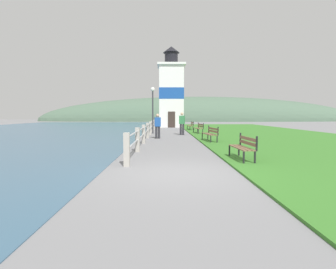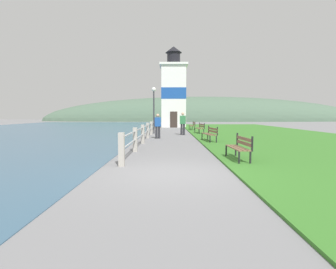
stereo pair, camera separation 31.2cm
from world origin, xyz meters
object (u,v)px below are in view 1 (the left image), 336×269
at_px(park_bench_midway, 211,133).
at_px(lighthouse, 171,92).
at_px(person_by_railing, 182,123).
at_px(park_bench_by_lighthouse, 191,125).
at_px(park_bench_far, 199,127).
at_px(person_strolling, 158,125).
at_px(park_bench_near, 244,146).
at_px(lamp_post, 153,102).

height_order(park_bench_midway, lighthouse, lighthouse).
bearing_deg(person_by_railing, park_bench_by_lighthouse, 2.04).
bearing_deg(park_bench_far, person_strolling, 45.16).
distance_m(park_bench_midway, park_bench_by_lighthouse, 11.76).
bearing_deg(park_bench_far, lighthouse, -87.28).
bearing_deg(park_bench_midway, park_bench_near, 83.52).
bearing_deg(park_bench_near, park_bench_far, -93.26).
xyz_separation_m(park_bench_near, park_bench_midway, (-0.05, 6.45, 0.00)).
bearing_deg(park_bench_midway, person_by_railing, -82.24).
bearing_deg(person_strolling, park_bench_midway, -131.85).
relative_size(person_by_railing, lamp_post, 0.46).
height_order(park_bench_far, lamp_post, lamp_post).
bearing_deg(park_bench_by_lighthouse, person_by_railing, 76.70).
bearing_deg(park_bench_midway, lamp_post, -68.25).
relative_size(park_bench_by_lighthouse, person_strolling, 1.04).
bearing_deg(lighthouse, person_by_railing, -87.62).
height_order(park_bench_near, lamp_post, lamp_post).
relative_size(park_bench_near, person_strolling, 0.98).
distance_m(park_bench_by_lighthouse, person_strolling, 10.10).
distance_m(park_bench_far, person_by_railing, 2.05).
bearing_deg(person_strolling, person_by_railing, -38.66).
bearing_deg(person_strolling, park_bench_far, -45.51).
xyz_separation_m(park_bench_near, lighthouse, (-1.99, 25.07, 3.97)).
distance_m(park_bench_midway, person_by_railing, 5.50).
xyz_separation_m(park_bench_by_lighthouse, person_strolling, (-3.21, -9.57, 0.38)).
height_order(park_bench_midway, person_strolling, person_strolling).
relative_size(park_bench_near, park_bench_by_lighthouse, 0.94).
bearing_deg(park_bench_near, park_bench_by_lighthouse, -92.55).
height_order(park_bench_near, park_bench_far, same).
distance_m(park_bench_far, park_bench_by_lighthouse, 5.18).
distance_m(park_bench_near, park_bench_by_lighthouse, 18.21).
bearing_deg(park_bench_far, park_bench_near, 82.43).
bearing_deg(lighthouse, person_strolling, -94.54).
bearing_deg(park_bench_near, person_by_railing, -85.85).
distance_m(park_bench_by_lighthouse, person_by_railing, 6.61).
height_order(park_bench_near, park_bench_by_lighthouse, same).
bearing_deg(lighthouse, park_bench_by_lighthouse, -74.46).
xyz_separation_m(park_bench_far, park_bench_by_lighthouse, (-0.18, 5.18, 0.00)).
height_order(park_bench_midway, park_bench_far, same).
height_order(lighthouse, person_by_railing, lighthouse).
relative_size(park_bench_far, lamp_post, 0.45).
height_order(park_bench_midway, lamp_post, lamp_post).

